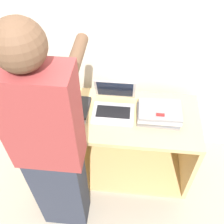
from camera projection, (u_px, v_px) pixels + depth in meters
The scene contains 8 objects.
ground_plane at pixel (110, 192), 2.34m from camera, with size 12.00×12.00×0.00m, color #9E9384.
wall_back at pixel (118, 32), 1.92m from camera, with size 8.00×0.05×2.40m.
cart at pixel (114, 136), 2.31m from camera, with size 1.32×0.57×0.72m.
laptop_open at pixel (114, 106), 2.00m from camera, with size 0.32×0.31×0.23m.
laptop_stack_left at pixel (68, 108), 2.00m from camera, with size 0.33×0.24×0.07m.
laptop_stack_right at pixel (159, 113), 1.95m from camera, with size 0.33×0.24×0.09m.
person at pixel (51, 152), 1.58m from camera, with size 0.40×0.53×1.74m.
inventory_tag at pixel (160, 115), 1.87m from camera, with size 0.06×0.02×0.01m.
Camera 1 is at (0.12, -1.06, 2.20)m, focal length 42.00 mm.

